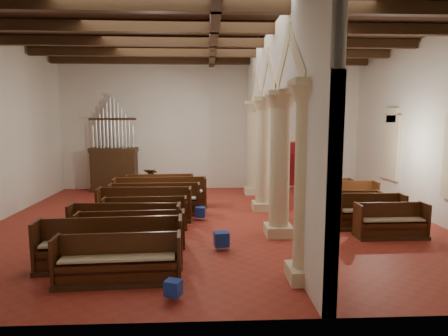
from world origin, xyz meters
TOP-DOWN VIEW (x-y plane):
  - floor at (0.00, 0.00)m, footprint 14.00×14.00m
  - ceiling at (0.00, 0.00)m, footprint 14.00×14.00m
  - wall_back at (0.00, 6.00)m, footprint 14.00×0.02m
  - wall_front at (0.00, -6.00)m, footprint 14.00×0.02m
  - wall_right at (7.00, 0.00)m, footprint 0.02×12.00m
  - ceiling_beams at (0.00, 0.00)m, footprint 13.80×11.80m
  - arcade at (1.80, 0.00)m, footprint 0.90×11.90m
  - window_right_b at (6.98, 2.50)m, footprint 0.03×1.00m
  - window_back at (5.00, 5.98)m, footprint 1.00×0.03m
  - pipe_organ at (-4.50, 5.50)m, footprint 2.10×0.85m
  - lectern at (-2.67, 4.37)m, footprint 0.52×0.53m
  - dossal_curtain at (3.50, 5.92)m, footprint 1.80×0.07m
  - processional_banner at (4.40, 3.77)m, footprint 0.48×0.61m
  - hymnal_box_a at (-0.86, -5.25)m, footprint 0.35×0.32m
  - hymnal_box_b at (0.13, -2.62)m, footprint 0.40×0.35m
  - hymnal_box_c at (-0.46, 0.25)m, footprint 0.35×0.30m
  - tube_heater_a at (-2.17, -4.43)m, footprint 0.97×0.23m
  - tube_heater_b at (-1.41, -3.96)m, footprint 1.07×0.38m
  - nave_pew_0 at (-2.02, -4.44)m, footprint 2.54×0.79m
  - nave_pew_1 at (-2.38, -3.66)m, footprint 3.22×0.94m
  - nave_pew_2 at (-2.18, -2.37)m, footprint 2.78×0.79m
  - nave_pew_3 at (-2.45, -1.81)m, footprint 3.00×0.78m
  - nave_pew_4 at (-2.10, -0.71)m, footprint 2.53×0.77m
  - nave_pew_5 at (-2.25, 0.18)m, footprint 3.01×0.75m
  - nave_pew_6 at (-2.04, 1.00)m, footprint 3.13×0.81m
  - nave_pew_7 at (-1.99, 2.11)m, footprint 3.47×0.92m
  - nave_pew_8 at (-2.13, 3.20)m, footprint 2.73×0.90m
  - aisle_pew_0 at (4.92, -1.82)m, footprint 1.99×0.68m
  - aisle_pew_1 at (4.70, -0.93)m, footprint 2.04×0.77m
  - aisle_pew_2 at (4.45, 0.03)m, footprint 2.02×0.73m
  - aisle_pew_3 at (4.89, 1.24)m, footprint 1.96×0.76m
  - aisle_pew_4 at (4.35, 1.99)m, footprint 1.83×0.81m

SIDE VIEW (x-z plane):
  - floor at x=0.00m, z-range 0.00..0.00m
  - tube_heater_a at x=-2.17m, z-range 0.11..0.21m
  - tube_heater_b at x=-1.41m, z-range 0.11..0.21m
  - hymnal_box_a at x=-0.86m, z-range 0.10..0.39m
  - hymnal_box_c at x=-0.46m, z-range 0.10..0.43m
  - hymnal_box_b at x=0.13m, z-range 0.10..0.47m
  - nave_pew_2 at x=-2.18m, z-range -0.16..0.79m
  - nave_pew_4 at x=-2.10m, z-range -0.16..0.80m
  - aisle_pew_2 at x=4.45m, z-range -0.16..0.81m
  - aisle_pew_0 at x=4.92m, z-range -0.16..0.81m
  - nave_pew_0 at x=-2.02m, z-range -0.17..0.82m
  - nave_pew_3 at x=-2.45m, z-range -0.17..0.85m
  - aisle_pew_1 at x=4.70m, z-range -0.17..0.88m
  - nave_pew_8 at x=-2.13m, z-range -0.18..0.90m
  - aisle_pew_4 at x=4.35m, z-range -0.17..0.89m
  - nave_pew_6 at x=-2.04m, z-range -0.19..0.90m
  - nave_pew_5 at x=-2.25m, z-range -0.19..0.91m
  - aisle_pew_3 at x=4.89m, z-range -0.17..0.90m
  - nave_pew_1 at x=-2.38m, z-range -0.19..0.93m
  - nave_pew_7 at x=-1.99m, z-range -0.19..0.93m
  - lectern at x=-2.67m, z-range -0.10..1.06m
  - processional_banner at x=4.40m, z-range -0.31..1.84m
  - dossal_curtain at x=3.50m, z-range 0.08..2.25m
  - pipe_organ at x=-4.50m, z-range -0.83..3.57m
  - window_right_b at x=6.98m, z-range 1.10..3.30m
  - window_back at x=5.00m, z-range 1.10..3.30m
  - wall_back at x=0.00m, z-range 0.00..6.00m
  - wall_front at x=0.00m, z-range 0.00..6.00m
  - wall_right at x=7.00m, z-range 0.00..6.00m
  - arcade at x=1.80m, z-range 0.56..6.56m
  - ceiling_beams at x=0.00m, z-range 5.67..5.97m
  - ceiling at x=0.00m, z-range 6.00..6.00m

